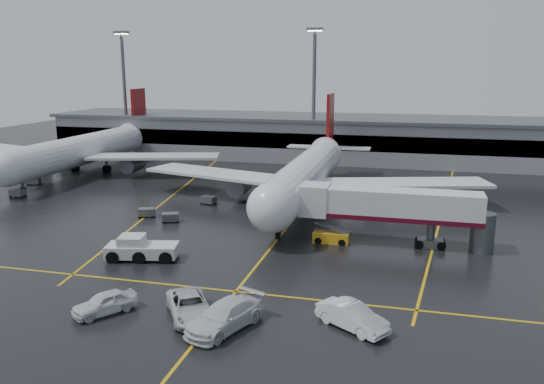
# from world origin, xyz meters

# --- Properties ---
(ground) EXTENTS (220.00, 220.00, 0.00)m
(ground) POSITION_xyz_m (0.00, 0.00, 0.00)
(ground) COLOR black
(ground) RESTS_ON ground
(apron_line_centre) EXTENTS (0.25, 90.00, 0.02)m
(apron_line_centre) POSITION_xyz_m (0.00, 0.00, 0.01)
(apron_line_centre) COLOR gold
(apron_line_centre) RESTS_ON ground
(apron_line_stop) EXTENTS (60.00, 0.25, 0.02)m
(apron_line_stop) POSITION_xyz_m (0.00, -22.00, 0.01)
(apron_line_stop) COLOR gold
(apron_line_stop) RESTS_ON ground
(apron_line_left) EXTENTS (9.99, 69.35, 0.02)m
(apron_line_left) POSITION_xyz_m (-20.00, 10.00, 0.01)
(apron_line_left) COLOR gold
(apron_line_left) RESTS_ON ground
(apron_line_right) EXTENTS (7.57, 69.64, 0.02)m
(apron_line_right) POSITION_xyz_m (18.00, 10.00, 0.01)
(apron_line_right) COLOR gold
(apron_line_right) RESTS_ON ground
(terminal) EXTENTS (122.00, 19.00, 8.60)m
(terminal) POSITION_xyz_m (0.00, 47.93, 4.32)
(terminal) COLOR gray
(terminal) RESTS_ON ground
(light_mast_left) EXTENTS (3.00, 1.20, 25.45)m
(light_mast_left) POSITION_xyz_m (-45.00, 42.00, 14.47)
(light_mast_left) COLOR #595B60
(light_mast_left) RESTS_ON ground
(light_mast_mid) EXTENTS (3.00, 1.20, 25.45)m
(light_mast_mid) POSITION_xyz_m (-5.00, 42.00, 14.47)
(light_mast_mid) COLOR #595B60
(light_mast_mid) RESTS_ON ground
(main_airliner) EXTENTS (48.80, 45.60, 14.10)m
(main_airliner) POSITION_xyz_m (0.00, 9.70, 4.21)
(main_airliner) COLOR silver
(main_airliner) RESTS_ON ground
(second_airliner) EXTENTS (48.80, 45.60, 14.10)m
(second_airliner) POSITION_xyz_m (-42.00, 21.70, 4.21)
(second_airliner) COLOR silver
(second_airliner) RESTS_ON ground
(jet_bridge) EXTENTS (19.90, 3.40, 6.05)m
(jet_bridge) POSITION_xyz_m (11.87, -6.00, 3.93)
(jet_bridge) COLOR silver
(jet_bridge) RESTS_ON ground
(pushback_tractor) EXTENTS (7.28, 4.28, 2.44)m
(pushback_tractor) POSITION_xyz_m (-11.52, -16.66, 0.97)
(pushback_tractor) COLOR silver
(pushback_tractor) RESTS_ON ground
(belt_loader) EXTENTS (3.79, 1.81, 2.39)m
(belt_loader) POSITION_xyz_m (5.79, -6.98, 0.59)
(belt_loader) COLOR gold
(belt_loader) RESTS_ON ground
(service_van_a) EXTENTS (5.81, 6.83, 1.74)m
(service_van_a) POSITION_xyz_m (-1.85, -27.41, 0.87)
(service_van_a) COLOR silver
(service_van_a) RESTS_ON ground
(service_van_b) EXTENTS (5.07, 7.27, 1.96)m
(service_van_b) POSITION_xyz_m (1.29, -28.50, 0.98)
(service_van_b) COLOR silver
(service_van_b) RESTS_ON ground
(service_van_c) EXTENTS (5.71, 4.68, 1.83)m
(service_van_c) POSITION_xyz_m (10.11, -26.17, 0.92)
(service_van_c) COLOR white
(service_van_c) RESTS_ON ground
(service_van_d) EXTENTS (4.48, 5.13, 1.67)m
(service_van_d) POSITION_xyz_m (-8.39, -28.33, 0.84)
(service_van_d) COLOR silver
(service_van_d) RESTS_ON ground
(baggage_cart_a) EXTENTS (2.35, 2.00, 1.12)m
(baggage_cart_a) POSITION_xyz_m (-14.20, -3.89, 0.63)
(baggage_cart_a) COLOR #595B60
(baggage_cart_a) RESTS_ON ground
(baggage_cart_b) EXTENTS (2.33, 1.91, 1.12)m
(baggage_cart_b) POSITION_xyz_m (-18.05, -2.50, 0.63)
(baggage_cart_b) COLOR #595B60
(baggage_cart_b) RESTS_ON ground
(baggage_cart_c) EXTENTS (2.25, 1.74, 1.12)m
(baggage_cart_c) POSITION_xyz_m (-12.93, 5.57, 0.63)
(baggage_cart_c) COLOR #595B60
(baggage_cart_c) RESTS_ON ground
(baggage_cart_d) EXTENTS (2.27, 1.77, 1.12)m
(baggage_cart_d) POSITION_xyz_m (-44.49, 10.62, 0.63)
(baggage_cart_d) COLOR #595B60
(baggage_cart_d) RESTS_ON ground
(baggage_cart_e) EXTENTS (2.02, 1.33, 1.12)m
(baggage_cart_e) POSITION_xyz_m (-41.13, 2.74, 0.63)
(baggage_cart_e) COLOR #595B60
(baggage_cart_e) RESTS_ON ground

